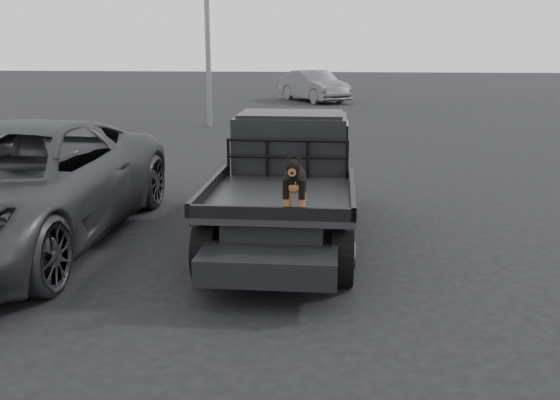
# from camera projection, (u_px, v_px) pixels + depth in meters

# --- Properties ---
(ground) EXTENTS (120.00, 120.00, 0.00)m
(ground) POSITION_uv_depth(u_px,v_px,m) (298.00, 298.00, 7.17)
(ground) COLOR black
(ground) RESTS_ON ground
(flatbed_ute) EXTENTS (2.00, 5.40, 0.92)m
(flatbed_ute) POSITION_uv_depth(u_px,v_px,m) (286.00, 210.00, 9.18)
(flatbed_ute) COLOR black
(flatbed_ute) RESTS_ON ground
(ute_cab) EXTENTS (1.72, 1.30, 0.88)m
(ute_cab) POSITION_uv_depth(u_px,v_px,m) (291.00, 140.00, 9.87)
(ute_cab) COLOR black
(ute_cab) RESTS_ON flatbed_ute
(headache_rack) EXTENTS (1.80, 0.08, 0.55)m
(headache_rack) POSITION_uv_depth(u_px,v_px,m) (287.00, 159.00, 9.19)
(headache_rack) COLOR black
(headache_rack) RESTS_ON flatbed_ute
(dog) EXTENTS (0.32, 0.60, 0.74)m
(dog) POSITION_uv_depth(u_px,v_px,m) (295.00, 183.00, 7.14)
(dog) COLOR black
(dog) RESTS_ON flatbed_ute
(parked_suv) EXTENTS (2.91, 6.28, 1.74)m
(parked_suv) POSITION_uv_depth(u_px,v_px,m) (14.00, 186.00, 8.89)
(parked_suv) COLOR #333438
(parked_suv) RESTS_ON ground
(distant_car_a) EXTENTS (3.90, 4.84, 1.55)m
(distant_car_a) POSITION_uv_depth(u_px,v_px,m) (314.00, 86.00, 31.56)
(distant_car_a) COLOR #535359
(distant_car_a) RESTS_ON ground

